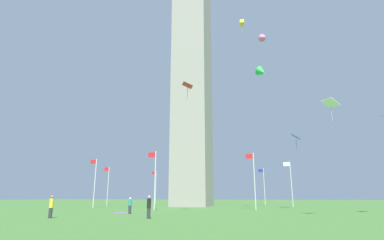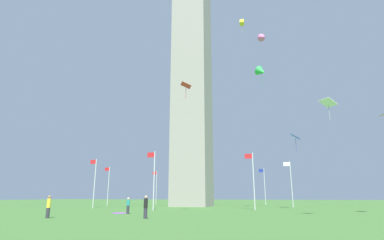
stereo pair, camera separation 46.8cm
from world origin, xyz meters
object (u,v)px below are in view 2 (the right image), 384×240
Objects in this scene: flagpole_e at (154,177)px; kite_yellow_box at (242,22)px; flagpole_n at (108,184)px; flagpole_se at (253,178)px; flagpole_w at (213,186)px; flagpole_nw at (156,186)px; person_yellow_shirt at (48,207)px; kite_blue_diamond at (295,137)px; person_black_shirt at (146,207)px; flagpole_sw at (264,185)px; person_teal_shirt at (128,206)px; flagpole_ne at (94,181)px; kite_red_diamond at (186,86)px; kite_pink_delta at (262,37)px; flagpole_s at (291,182)px; kite_green_delta at (261,72)px; picnic_blanket_near_first_person at (119,213)px; obelisk_monument at (192,53)px; kite_white_diamond at (328,103)px.

kite_yellow_box is (-10.66, -13.59, 28.57)m from flagpole_e.
flagpole_e is (-17.11, 17.11, 0.00)m from flagpole_n.
kite_yellow_box reaches higher than flagpole_se.
flagpole_w is 13.09m from flagpole_nw.
flagpole_n is at bearing 45.00° from flagpole_w.
person_yellow_shirt is 0.76× the size of kite_blue_diamond.
flagpole_e is at bearing 3.54° from person_black_shirt.
flagpole_w is (12.10, -5.01, 0.00)m from flagpole_sw.
kite_yellow_box reaches higher than person_teal_shirt.
kite_red_diamond is (-17.75, 9.29, 10.31)m from flagpole_ne.
kite_pink_delta is at bearing 177.70° from flagpole_ne.
flagpole_ne and flagpole_s have the same top height.
kite_yellow_box is at bearing -29.17° from person_black_shirt.
kite_yellow_box is at bearing -6.75° from person_yellow_shirt.
flagpole_e is at bearing 25.05° from kite_blue_diamond.
picnic_blanket_near_first_person is at bearing 47.73° from kite_green_delta.
flagpole_se is 19.93m from person_black_shirt.
flagpole_se is at bearing -124.74° from kite_red_diamond.
flagpole_s is 2.37× the size of kite_green_delta.
obelisk_monument is at bearing -29.15° from kite_green_delta.
flagpole_e is at bearing 89.79° from obelisk_monument.
flagpole_e is at bearing 8.45° from person_yellow_shirt.
kite_white_diamond is at bearing 157.82° from flagpole_e.
obelisk_monument is 21.01× the size of kite_yellow_box.
flagpole_s is at bearing -135.00° from flagpole_e.
kite_yellow_box is at bearing -128.12° from flagpole_e.
kite_white_diamond is (-37.33, 25.35, 5.65)m from flagpole_n.
kite_green_delta is at bearing 119.14° from flagpole_w.
kite_red_diamond is (6.44, 9.29, 10.31)m from flagpole_se.
kite_pink_delta is at bearing 115.46° from flagpole_w.
kite_white_diamond reaches higher than flagpole_ne.
kite_green_delta reaches higher than person_black_shirt.
obelisk_monument reaches higher than flagpole_nw.
flagpole_w is 36.81m from kite_yellow_box.
flagpole_n is 35.59m from person_yellow_shirt.
flagpole_n is 3.85× the size of kite_white_diamond.
obelisk_monument is 20.38m from kite_pink_delta.
flagpole_w is 47.37m from kite_white_diamond.
kite_white_diamond is at bearing 109.95° from kite_green_delta.
kite_blue_diamond is (-4.18, 1.03, -10.95)m from kite_green_delta.
picnic_blanket_near_first_person is (0.85, 40.90, -4.10)m from flagpole_w.
flagpole_e is 34.21m from flagpole_w.
flagpole_e is 3.83× the size of kite_red_diamond.
flagpole_se and flagpole_s have the same top height.
person_teal_shirt is 29.24m from kite_pink_delta.
obelisk_monument reaches higher than kite_red_diamond.
flagpole_w is at bearing -64.54° from kite_pink_delta.
flagpole_sw is at bearing -0.37° from person_yellow_shirt.
flagpole_nw is at bearing -45.00° from flagpole_se.
flagpole_ne is 31.61m from flagpole_s.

